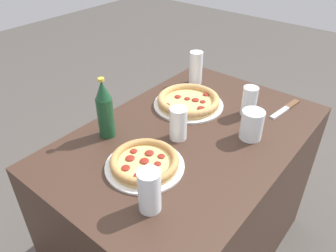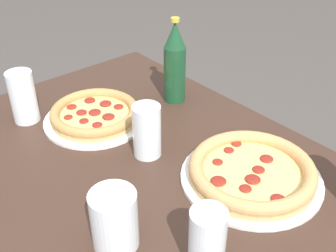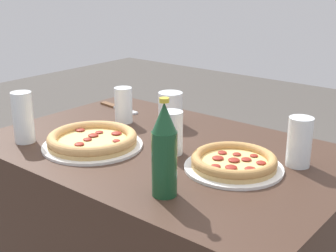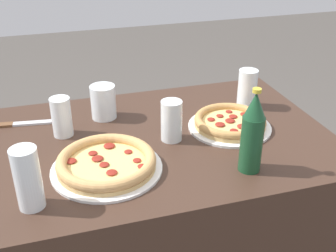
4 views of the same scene
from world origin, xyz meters
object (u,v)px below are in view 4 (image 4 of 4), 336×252
at_px(glass_water, 247,90).
at_px(beer_bottle, 252,133).
at_px(glass_cola, 62,118).
at_px(glass_mango_juice, 171,122).
at_px(pizza_margherita, 230,123).
at_px(pizza_salami, 107,163).
at_px(glass_iced_tea, 103,103).
at_px(knife, 16,124).
at_px(glass_red_wine, 28,182).

bearing_deg(glass_water, beer_bottle, 65.19).
height_order(glass_cola, glass_mango_juice, glass_mango_juice).
xyz_separation_m(pizza_margherita, pizza_salami, (0.42, 0.12, 0.00)).
relative_size(glass_iced_tea, knife, 0.55).
xyz_separation_m(pizza_margherita, glass_red_wine, (0.61, 0.23, 0.05)).
bearing_deg(beer_bottle, knife, -36.40).
distance_m(glass_mango_juice, knife, 0.51).
bearing_deg(glass_red_wine, beer_bottle, 179.45).
bearing_deg(pizza_margherita, pizza_salami, 16.68).
distance_m(glass_cola, beer_bottle, 0.58).
relative_size(glass_cola, knife, 0.60).
relative_size(glass_red_wine, knife, 0.76).
distance_m(pizza_margherita, glass_mango_juice, 0.20).
relative_size(glass_cola, glass_iced_tea, 1.10).
distance_m(glass_water, beer_bottle, 0.40).
bearing_deg(glass_iced_tea, beer_bottle, 127.46).
bearing_deg(glass_cola, glass_red_wine, 73.62).
relative_size(glass_red_wine, glass_mango_juice, 1.25).
xyz_separation_m(pizza_margherita, glass_mango_juice, (0.20, 0.01, 0.04)).
distance_m(pizza_margherita, knife, 0.69).
bearing_deg(pizza_salami, knife, -54.94).
height_order(glass_cola, knife, glass_cola).
xyz_separation_m(glass_red_wine, glass_mango_juice, (-0.41, -0.21, -0.01)).
bearing_deg(pizza_salami, glass_red_wine, 27.57).
height_order(pizza_salami, glass_cola, glass_cola).
bearing_deg(glass_cola, glass_water, -177.85).
xyz_separation_m(beer_bottle, knife, (0.61, -0.45, -0.11)).
distance_m(glass_iced_tea, glass_water, 0.50).
height_order(glass_cola, glass_water, glass_water).
relative_size(pizza_salami, beer_bottle, 1.27).
relative_size(glass_water, knife, 0.66).
bearing_deg(glass_iced_tea, glass_red_wine, 60.28).
xyz_separation_m(glass_cola, beer_bottle, (-0.46, 0.34, 0.05)).
height_order(pizza_salami, knife, pizza_salami).
bearing_deg(knife, beer_bottle, 143.60).
bearing_deg(pizza_margherita, glass_cola, -11.89).
relative_size(pizza_margherita, glass_iced_tea, 2.35).
xyz_separation_m(glass_red_wine, glass_water, (-0.73, -0.36, -0.01)).
height_order(glass_iced_tea, glass_water, glass_water).
bearing_deg(knife, glass_red_wine, 95.77).
bearing_deg(pizza_salami, beer_bottle, 163.80).
distance_m(glass_cola, knife, 0.19).
height_order(pizza_margherita, glass_water, glass_water).
distance_m(pizza_salami, knife, 0.42).
xyz_separation_m(pizza_salami, beer_bottle, (-0.37, 0.11, 0.09)).
bearing_deg(glass_water, glass_cola, 2.15).
xyz_separation_m(pizza_salami, glass_mango_juice, (-0.22, -0.11, 0.04)).
bearing_deg(glass_iced_tea, glass_water, 173.01).
bearing_deg(glass_mango_juice, glass_iced_tea, -50.22).
height_order(pizza_salami, glass_iced_tea, glass_iced_tea).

